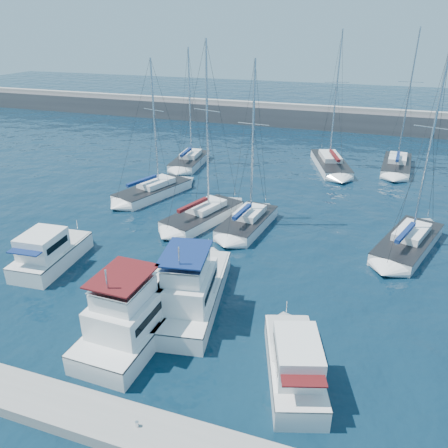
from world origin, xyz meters
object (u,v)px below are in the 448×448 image
(sailboat_back_a, at_px, (190,161))
(sailboat_mid_e, at_px, (408,243))
(sailboat_back_b, at_px, (330,163))
(motor_yacht_port_inner, at_px, (136,316))
(sailboat_mid_b, at_px, (203,215))
(motor_yacht_stbd_inner, at_px, (191,291))
(motor_yacht_stbd_outer, at_px, (295,365))
(sailboat_mid_c, at_px, (248,222))
(sailboat_mid_a, at_px, (153,191))
(sailboat_back_c, at_px, (396,165))
(motor_yacht_port_outer, at_px, (49,254))

(sailboat_back_a, bearing_deg, sailboat_mid_e, -35.58)
(sailboat_mid_e, xyz_separation_m, sailboat_back_b, (-7.96, 19.02, -0.00))
(motor_yacht_port_inner, bearing_deg, sailboat_mid_b, 99.14)
(motor_yacht_stbd_inner, height_order, sailboat_back_a, sailboat_back_a)
(motor_yacht_port_inner, relative_size, sailboat_back_b, 0.58)
(motor_yacht_stbd_outer, relative_size, sailboat_mid_c, 0.51)
(motor_yacht_stbd_inner, bearing_deg, sailboat_back_b, 71.81)
(sailboat_mid_a, relative_size, sailboat_back_c, 0.84)
(sailboat_mid_b, distance_m, sailboat_mid_c, 4.07)
(motor_yacht_stbd_inner, bearing_deg, motor_yacht_port_inner, -129.69)
(sailboat_mid_e, bearing_deg, sailboat_back_b, 131.68)
(motor_yacht_stbd_outer, distance_m, sailboat_back_b, 35.41)
(sailboat_mid_b, bearing_deg, motor_yacht_stbd_inner, -53.68)
(sailboat_mid_b, height_order, sailboat_mid_e, sailboat_mid_b)
(sailboat_mid_c, bearing_deg, sailboat_mid_a, 166.09)
(motor_yacht_port_outer, height_order, sailboat_mid_a, sailboat_mid_a)
(motor_yacht_port_outer, distance_m, sailboat_mid_e, 26.62)
(sailboat_back_c, bearing_deg, sailboat_mid_b, -123.93)
(motor_yacht_port_outer, bearing_deg, sailboat_mid_c, 38.00)
(sailboat_mid_a, xyz_separation_m, sailboat_back_b, (15.75, 15.16, 0.01))
(motor_yacht_stbd_inner, distance_m, sailboat_back_c, 35.46)
(motor_yacht_port_outer, bearing_deg, sailboat_back_b, 56.93)
(sailboat_mid_a, height_order, sailboat_back_c, sailboat_back_c)
(sailboat_mid_e, height_order, sailboat_back_a, sailboat_mid_e)
(sailboat_mid_e, relative_size, sailboat_back_c, 0.93)
(sailboat_back_a, distance_m, sailboat_back_b, 16.92)
(motor_yacht_port_outer, xyz_separation_m, sailboat_mid_b, (7.50, 10.75, -0.41))
(motor_yacht_port_inner, bearing_deg, motor_yacht_stbd_inner, 61.27)
(motor_yacht_port_outer, xyz_separation_m, sailboat_mid_a, (0.54, 14.83, -0.44))
(motor_yacht_stbd_inner, distance_m, sailboat_back_a, 29.32)
(sailboat_mid_c, relative_size, sailboat_back_a, 1.01)
(motor_yacht_stbd_inner, height_order, sailboat_mid_b, sailboat_mid_b)
(motor_yacht_port_outer, height_order, motor_yacht_stbd_outer, same)
(sailboat_mid_b, bearing_deg, motor_yacht_port_inner, -64.13)
(motor_yacht_port_inner, bearing_deg, sailboat_mid_a, 116.37)
(sailboat_mid_b, relative_size, sailboat_back_a, 1.10)
(motor_yacht_port_outer, height_order, motor_yacht_port_inner, motor_yacht_port_inner)
(motor_yacht_stbd_inner, height_order, sailboat_mid_e, sailboat_mid_e)
(motor_yacht_port_outer, bearing_deg, motor_yacht_stbd_inner, -11.44)
(motor_yacht_port_inner, distance_m, sailboat_mid_e, 21.45)
(sailboat_mid_e, bearing_deg, sailboat_mid_c, -159.46)
(motor_yacht_stbd_outer, xyz_separation_m, sailboat_back_b, (-2.19, 35.34, -0.43))
(motor_yacht_stbd_outer, height_order, sailboat_mid_c, sailboat_mid_c)
(motor_yacht_port_outer, height_order, sailboat_mid_c, sailboat_mid_c)
(sailboat_mid_b, bearing_deg, sailboat_mid_a, 167.83)
(motor_yacht_port_outer, height_order, sailboat_mid_b, sailboat_mid_b)
(motor_yacht_port_inner, xyz_separation_m, sailboat_back_c, (14.20, 36.51, -0.60))
(sailboat_mid_e, bearing_deg, sailboat_back_a, 167.96)
(motor_yacht_port_inner, xyz_separation_m, sailboat_back_b, (6.74, 34.63, -0.62))
(sailboat_mid_a, xyz_separation_m, sailboat_mid_c, (11.03, -4.21, 0.02))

